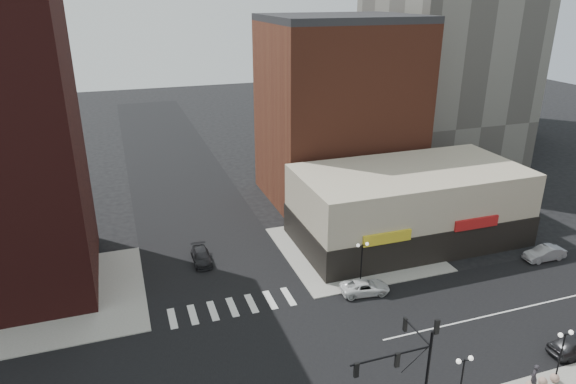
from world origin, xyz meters
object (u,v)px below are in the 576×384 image
street_lamp_ne (362,253)px  silver_sedan (545,253)px  white_suv (365,287)px  pedestrian (534,377)px  street_lamp_se_b (563,344)px  street_lamp_se_a (463,370)px  traffic_signal (411,360)px  dark_sedan_north (201,256)px

street_lamp_ne → silver_sedan: 19.92m
white_suv → pedestrian: size_ratio=2.31×
street_lamp_ne → street_lamp_se_b: bearing=-66.4°
white_suv → silver_sedan: 19.98m
street_lamp_ne → white_suv: size_ratio=0.93×
street_lamp_se_a → silver_sedan: street_lamp_se_a is taller
street_lamp_se_a → white_suv: street_lamp_se_a is taller
traffic_signal → street_lamp_ne: traffic_signal is taller
traffic_signal → street_lamp_se_a: size_ratio=1.87×
street_lamp_ne → street_lamp_se_a: bearing=-93.6°
street_lamp_ne → dark_sedan_north: bearing=145.8°
street_lamp_se_b → white_suv: bearing=116.7°
silver_sedan → pedestrian: bearing=-44.7°
dark_sedan_north → silver_sedan: bearing=-17.3°
street_lamp_se_a → white_suv: size_ratio=0.93×
traffic_signal → street_lamp_se_a: traffic_signal is taller
street_lamp_se_b → dark_sedan_north: bearing=129.0°
silver_sedan → dark_sedan_north: size_ratio=1.00×
street_lamp_se_b → pedestrian: bearing=180.0°
street_lamp_se_b → dark_sedan_north: (-20.20, 24.97, -2.67)m
dark_sedan_north → white_suv: bearing=-38.2°
street_lamp_ne → silver_sedan: street_lamp_ne is taller
silver_sedan → pedestrian: 20.41m
street_lamp_se_a → street_lamp_ne: 16.03m
traffic_signal → street_lamp_se_a: (3.76, -0.17, -1.67)m
traffic_signal → silver_sedan: 28.50m
street_lamp_ne → white_suv: bearing=-101.4°
street_lamp_ne → pedestrian: street_lamp_ne is taller
street_lamp_ne → dark_sedan_north: 16.18m
traffic_signal → street_lamp_se_b: (11.76, -0.17, -1.67)m
street_lamp_se_b → traffic_signal: bearing=179.2°
traffic_signal → pedestrian: bearing=-1.0°
traffic_signal → dark_sedan_north: size_ratio=1.81×
street_lamp_se_a → street_lamp_ne: same height
street_lamp_se_a → pedestrian: bearing=0.0°
traffic_signal → street_lamp_se_b: bearing=-0.8°
street_lamp_se_a → silver_sedan: size_ratio=0.96×
white_suv → silver_sedan: silver_sedan is taller
traffic_signal → pedestrian: 10.52m
traffic_signal → street_lamp_se_a: bearing=-2.6°
dark_sedan_north → street_lamp_se_a: bearing=-63.1°
street_lamp_se_a → street_lamp_ne: bearing=86.4°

